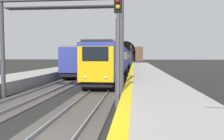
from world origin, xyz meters
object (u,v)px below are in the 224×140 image
railway_signal_far (133,54)px  overhead_signal_gantry (60,21)px  train_adjacent_platform (104,58)px  train_main_approaching (123,58)px  railway_signal_mid (131,54)px  railway_signal_near (118,47)px

railway_signal_far → overhead_signal_gantry: overhead_signal_gantry is taller
train_adjacent_platform → railway_signal_far: (49.13, -6.16, 1.17)m
railway_signal_far → train_main_approaching: bearing=-2.3°
train_adjacent_platform → overhead_signal_gantry: 37.57m
train_main_approaching → railway_signal_mid: (-4.49, -1.87, 0.87)m
train_adjacent_platform → railway_signal_near: (-40.93, -6.16, 1.02)m
railway_signal_far → overhead_signal_gantry: bearing=-2.7°
train_main_approaching → railway_signal_near: size_ratio=13.66×
railway_signal_mid → railway_signal_far: (50.99, 0.00, 0.26)m
train_main_approaching → overhead_signal_gantry: size_ratio=9.31×
train_main_approaching → railway_signal_far: railway_signal_far is taller
overhead_signal_gantry → railway_signal_near: bearing=-131.3°
railway_signal_near → railway_signal_far: bearing=-180.0°
railway_signal_near → railway_signal_far: railway_signal_far is taller
train_main_approaching → railway_signal_near: bearing=3.5°
train_adjacent_platform → railway_signal_far: size_ratio=9.85×
railway_signal_mid → overhead_signal_gantry: bearing=-6.4°
train_main_approaching → railway_signal_far: bearing=178.7°
railway_signal_mid → overhead_signal_gantry: (-35.54, 4.02, 1.91)m
railway_signal_far → overhead_signal_gantry: 86.64m
railway_signal_near → railway_signal_mid: 39.08m
overhead_signal_gantry → railway_signal_far: bearing=-2.7°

